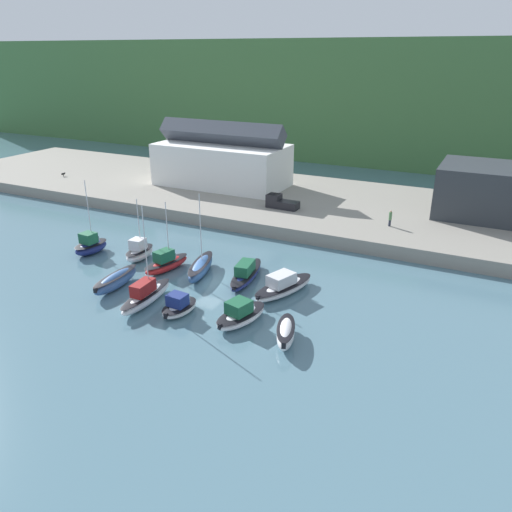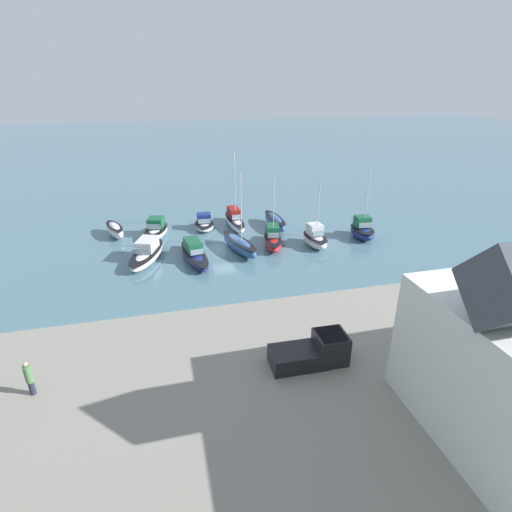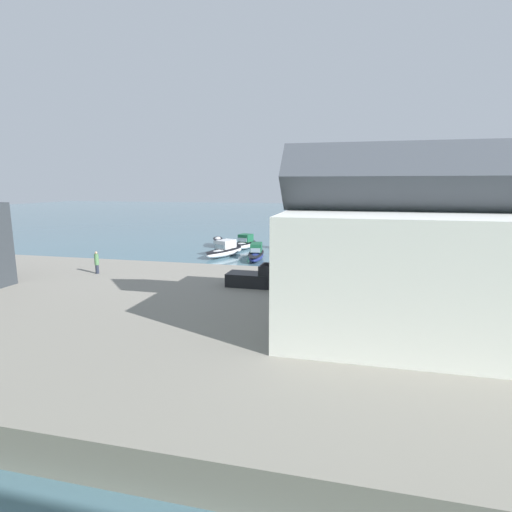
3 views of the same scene
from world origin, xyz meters
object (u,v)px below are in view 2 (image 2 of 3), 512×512
moored_boat_5 (147,253)px  person_on_quay (29,378)px  moored_boat_7 (235,220)px  pickup_truck_0 (315,351)px  moored_boat_1 (315,238)px  moored_boat_4 (194,253)px  moored_boat_0 (362,230)px  moored_boat_2 (273,239)px  moored_boat_3 (239,245)px  moored_boat_8 (204,224)px  moored_boat_10 (115,230)px  moored_boat_9 (156,230)px  moored_boat_6 (275,221)px

moored_boat_5 → person_on_quay: size_ratio=3.90×
moored_boat_7 → pickup_truck_0: 30.38m
moored_boat_1 → moored_boat_5: moored_boat_1 is taller
moored_boat_4 → moored_boat_7: moored_boat_7 is taller
moored_boat_0 → moored_boat_5: 25.50m
moored_boat_0 → pickup_truck_0: (15.23, 22.71, 1.56)m
moored_boat_4 → moored_boat_2: bearing=-178.1°
moored_boat_1 → pickup_truck_0: bearing=63.9°
moored_boat_3 → moored_boat_1: bearing=161.7°
moored_boat_5 → moored_boat_8: moored_boat_5 is taller
moored_boat_0 → pickup_truck_0: moored_boat_0 is taller
moored_boat_10 → moored_boat_9: bearing=148.2°
moored_boat_9 → person_on_quay: size_ratio=2.95×
moored_boat_8 → moored_boat_9: (6.07, 1.03, 0.10)m
moored_boat_7 → moored_boat_2: bearing=109.2°
moored_boat_2 → pickup_truck_0: (3.91, 22.80, 1.66)m
moored_boat_7 → pickup_truck_0: size_ratio=2.07×
moored_boat_4 → moored_boat_8: bearing=-112.2°
pickup_truck_0 → person_on_quay: 16.31m
moored_boat_2 → moored_boat_10: bearing=-11.9°
moored_boat_0 → moored_boat_8: (18.33, -7.75, -0.29)m
moored_boat_3 → moored_boat_8: size_ratio=2.10×
moored_boat_6 → moored_boat_10: (20.06, -1.70, -0.01)m
moored_boat_1 → pickup_truck_0: size_ratio=1.54×
moored_boat_7 → moored_boat_10: bearing=-3.5°
pickup_truck_0 → moored_boat_2: bearing=171.6°
moored_boat_0 → moored_boat_4: (20.58, 1.65, -0.25)m
moored_boat_10 → pickup_truck_0: (-14.11, 30.53, 1.73)m
person_on_quay → moored_boat_9: bearing=-104.1°
moored_boat_10 → moored_boat_2: bearing=137.5°
moored_boat_4 → moored_boat_10: size_ratio=1.61×
moored_boat_2 → moored_boat_6: size_ratio=1.17×
moored_boat_4 → pickup_truck_0: bearing=95.6°
pickup_truck_0 → moored_boat_4: bearing=-164.4°
moored_boat_2 → moored_boat_3: bearing=22.0°
moored_boat_6 → moored_boat_7: 5.29m
moored_boat_1 → moored_boat_6: moored_boat_1 is taller
moored_boat_4 → moored_boat_6: (-11.30, -7.77, 0.08)m
moored_boat_5 → moored_boat_6: moored_boat_5 is taller
moored_boat_0 → moored_boat_1: size_ratio=1.24×
moored_boat_2 → moored_boat_5: bearing=13.5°
moored_boat_4 → moored_boat_7: bearing=-132.6°
moored_boat_4 → moored_boat_10: moored_boat_4 is taller
moored_boat_7 → person_on_quay: (17.14, 29.12, 1.92)m
moored_boat_2 → moored_boat_6: 6.37m
moored_boat_4 → person_on_quay: bearing=52.5°
moored_boat_1 → moored_boat_0: bearing=-174.6°
moored_boat_0 → moored_boat_8: bearing=-18.1°
moored_boat_2 → moored_boat_8: (7.01, -7.66, -0.19)m
moored_boat_10 → person_on_quay: 29.47m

